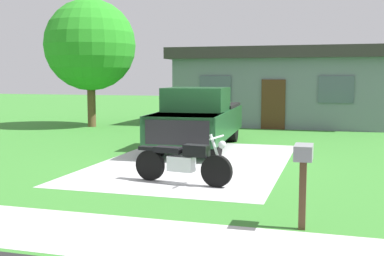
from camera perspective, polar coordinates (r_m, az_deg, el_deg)
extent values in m
plane|color=#398130|center=(12.82, 0.31, -4.00)|extent=(80.00, 80.00, 0.00)
cube|color=#BABABA|center=(12.82, 0.31, -3.99)|extent=(4.69, 7.50, 0.01)
cube|color=beige|center=(7.40, -12.93, -11.74)|extent=(36.00, 1.80, 0.01)
cylinder|color=black|center=(9.92, 2.89, -5.06)|extent=(0.67, 0.22, 0.66)
cylinder|color=black|center=(10.59, -4.92, -4.36)|extent=(0.67, 0.22, 0.66)
cube|color=silver|center=(10.23, -1.27, -4.20)|extent=(0.59, 0.34, 0.32)
cube|color=black|center=(10.03, 0.52, -2.67)|extent=(0.55, 0.34, 0.24)
cube|color=black|center=(10.32, -2.77, -2.54)|extent=(0.64, 0.37, 0.12)
cube|color=black|center=(10.53, -4.94, -2.38)|extent=(0.50, 0.27, 0.08)
cylinder|color=silver|center=(9.86, 2.91, -2.95)|extent=(0.34, 0.11, 0.77)
cylinder|color=silver|center=(9.81, 2.92, -1.10)|extent=(0.14, 0.70, 0.04)
sphere|color=silver|center=(9.79, 3.56, -1.95)|extent=(0.16, 0.16, 0.16)
cylinder|color=black|center=(13.37, 2.71, -1.76)|extent=(0.35, 0.86, 0.84)
cylinder|color=black|center=(13.75, -4.04, -1.56)|extent=(0.35, 0.86, 0.84)
cylinder|color=black|center=(16.80, 4.77, -0.16)|extent=(0.35, 0.86, 0.84)
cylinder|color=black|center=(17.10, -0.68, -0.03)|extent=(0.35, 0.86, 0.84)
cube|color=#194723|center=(15.24, 0.85, 0.65)|extent=(2.36, 5.72, 0.80)
cube|color=#194723|center=(13.41, -0.76, 1.19)|extent=(2.02, 2.02, 0.20)
cube|color=#194723|center=(14.79, 0.54, 3.40)|extent=(1.92, 2.01, 0.70)
cube|color=#3F4C56|center=(14.02, -0.15, 2.84)|extent=(1.71, 0.27, 0.60)
cube|color=black|center=(16.73, 1.94, 2.00)|extent=(2.05, 2.52, 0.50)
cube|color=black|center=(12.54, -1.75, -0.53)|extent=(1.70, 0.21, 0.64)
cube|color=#4C3823|center=(7.37, 12.81, -7.40)|extent=(0.10, 0.10, 1.10)
cube|color=gray|center=(7.25, 12.92, -2.78)|extent=(0.26, 0.48, 0.22)
cylinder|color=brown|center=(22.07, -11.68, 3.01)|extent=(0.36, 0.36, 2.20)
sphere|color=#2A9223|center=(22.08, -11.82, 9.49)|extent=(3.99, 3.99, 3.99)
cube|color=slate|center=(23.33, 10.25, 4.18)|extent=(9.00, 5.00, 3.00)
cube|color=#383333|center=(23.34, 10.33, 8.47)|extent=(9.60, 5.60, 0.50)
cube|color=#4C2D19|center=(20.84, 9.48, 2.73)|extent=(1.00, 0.08, 2.10)
cube|color=#4C5966|center=(21.26, 2.73, 4.63)|extent=(1.40, 0.06, 1.10)
cube|color=#4C5966|center=(20.66, 16.48, 4.34)|extent=(1.40, 0.06, 1.10)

